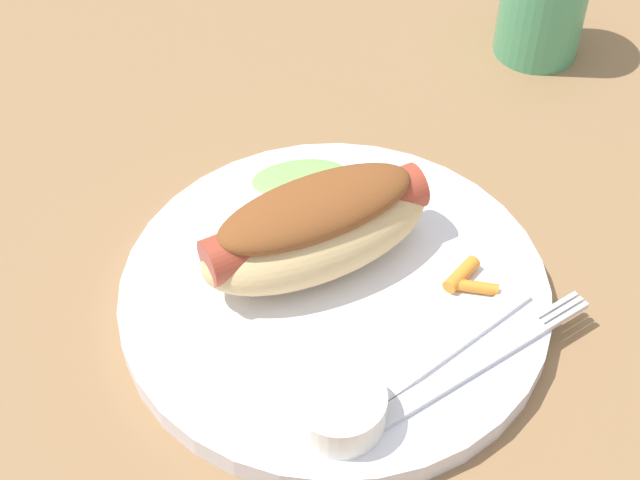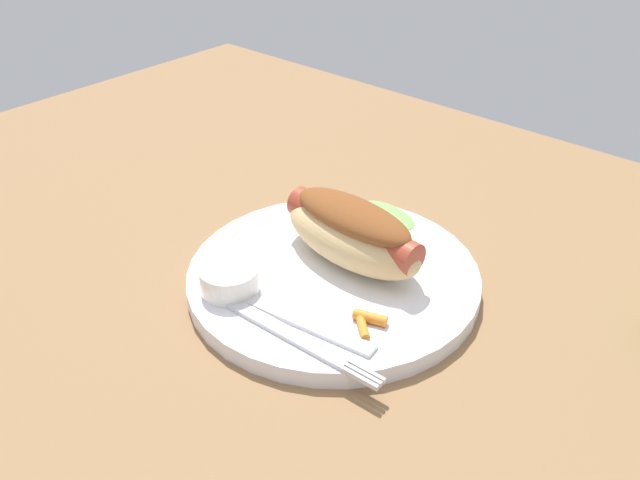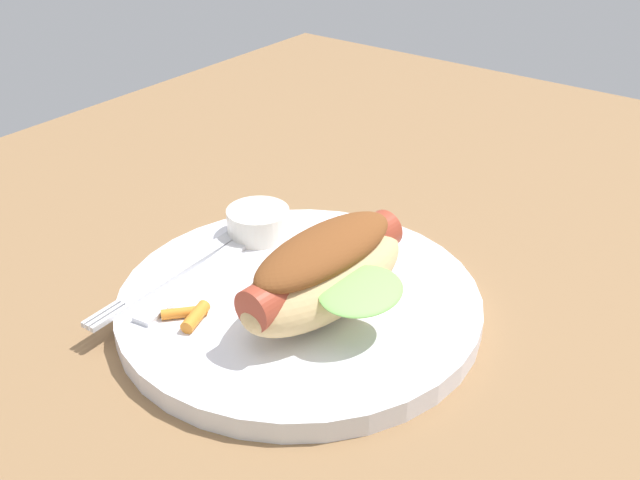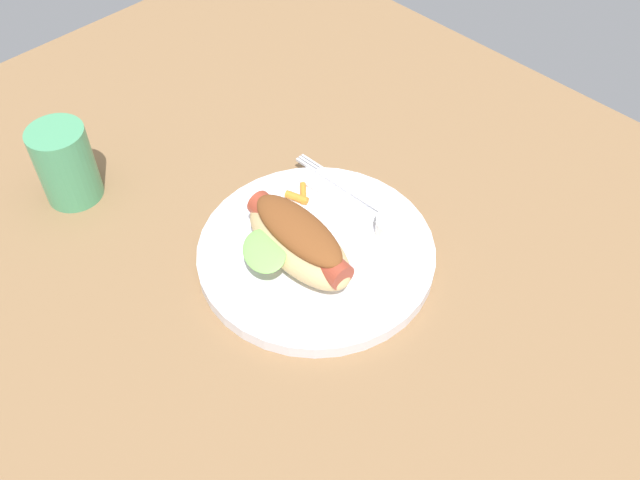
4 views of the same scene
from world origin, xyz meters
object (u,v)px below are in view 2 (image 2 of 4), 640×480
at_px(fork, 295,338).
at_px(carrot_garnish, 367,321).
at_px(knife, 298,320).
at_px(hot_dog, 353,231).
at_px(plate, 333,278).
at_px(sauce_ramekin, 229,279).

relative_size(fork, carrot_garnish, 4.79).
distance_m(knife, carrot_garnish, 0.05).
bearing_deg(fork, hot_dog, 104.91).
bearing_deg(plate, hot_dog, 85.57).
bearing_deg(sauce_ramekin, fork, -6.92).
xyz_separation_m(hot_dog, sauce_ramekin, (-0.05, -0.10, -0.02)).
distance_m(hot_dog, knife, 0.10).
height_order(hot_dog, knife, hot_dog).
bearing_deg(carrot_garnish, sauce_ramekin, -160.98).
height_order(sauce_ramekin, fork, sauce_ramekin).
distance_m(plate, fork, 0.10).
bearing_deg(hot_dog, sauce_ramekin, -111.53).
relative_size(sauce_ramekin, knife, 0.37).
height_order(hot_dog, fork, hot_dog).
distance_m(hot_dog, fork, 0.12).
xyz_separation_m(sauce_ramekin, carrot_garnish, (0.12, 0.04, -0.01)).
height_order(hot_dog, sauce_ramekin, hot_dog).
xyz_separation_m(plate, hot_dog, (0.00, 0.02, 0.04)).
bearing_deg(plate, carrot_garnish, -30.17).
height_order(plate, sauce_ramekin, sauce_ramekin).
relative_size(hot_dog, fork, 0.98).
distance_m(fork, carrot_garnish, 0.06).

